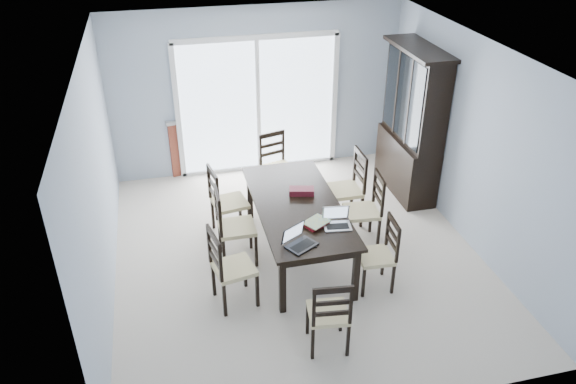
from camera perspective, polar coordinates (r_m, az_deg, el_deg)
The scene contains 24 objects.
floor at distance 7.22m, azimuth 0.91°, elevation -6.28°, with size 5.00×5.00×0.00m, color beige.
ceiling at distance 6.06m, azimuth 1.11°, elevation 13.95°, with size 5.00×5.00×0.00m, color white.
back_wall at distance 8.79m, azimuth -3.13°, elevation 10.16°, with size 4.50×0.02×2.60m, color #9CA9BB.
wall_left at distance 6.42m, azimuth -18.85°, elevation 0.64°, with size 0.02×5.00×2.60m, color #9CA9BB.
wall_right at distance 7.38m, azimuth 18.23°, elevation 4.65°, with size 0.02×5.00×2.60m, color #9CA9BB.
balcony at distance 10.21m, azimuth -3.98°, elevation 4.87°, with size 4.50×2.00×0.10m, color gray.
railing at distance 10.90m, azimuth -5.02°, elevation 9.90°, with size 4.50×0.06×1.10m, color #99999E.
dining_table at distance 6.85m, azimuth 0.95°, elevation -1.74°, with size 1.00×2.20×0.75m.
china_hutch at distance 8.36m, azimuth 12.44°, elevation 6.74°, with size 0.50×1.38×2.20m.
sliding_door at distance 8.84m, azimuth -3.06°, elevation 8.81°, with size 2.52×0.05×2.18m.
chair_left_near at distance 6.16m, azimuth -6.41°, elevation -6.92°, with size 0.51×0.50×1.13m.
chair_left_mid at distance 6.81m, azimuth -6.10°, elevation -2.73°, with size 0.45×0.44×1.16m.
chair_left_far at distance 7.32m, azimuth -6.70°, elevation -0.31°, with size 0.51×0.50×1.14m.
chair_right_near at distance 6.50m, azimuth 9.66°, elevation -5.50°, with size 0.42×0.41×1.03m.
chair_right_mid at distance 7.22m, azimuth 8.28°, elevation -1.00°, with size 0.47×0.46×1.12m.
chair_right_far at distance 7.61m, azimuth 6.44°, elevation 1.21°, with size 0.46×0.45×1.20m.
chair_end_near at distance 5.60m, azimuth 4.30°, elevation -11.77°, with size 0.44×0.45×1.05m.
chair_end_far at distance 8.26m, azimuth -1.30°, elevation 3.46°, with size 0.51×0.52×1.11m.
laptop_dark at distance 6.04m, azimuth 1.40°, elevation -5.11°, with size 0.39×0.36×0.22m.
laptop_silver at distance 6.37m, azimuth 5.04°, elevation -3.17°, with size 0.34×0.26×0.21m.
book_stack at distance 6.41m, azimuth 2.86°, elevation -3.18°, with size 0.35×0.33×0.05m.
cell_phone at distance 6.06m, azimuth 2.44°, elevation -5.52°, with size 0.11×0.05×0.01m, color black.
game_box at distance 6.99m, azimuth 1.40°, elevation 0.09°, with size 0.31×0.15×0.08m, color #4F0F1C.
hot_tub at distance 9.85m, azimuth -8.18°, elevation 7.00°, with size 2.15×2.00×0.95m.
Camera 1 is at (-1.47, -5.63, 4.27)m, focal length 35.00 mm.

